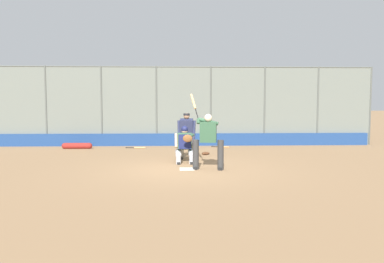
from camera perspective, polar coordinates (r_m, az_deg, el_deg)
ground_plane at (r=11.20m, az=-0.77°, el=-5.76°), size 160.00×160.00×0.00m
home_plate_marker at (r=11.20m, az=-0.77°, el=-5.73°), size 0.43×0.43×0.01m
backstop_fence at (r=17.27m, az=-1.27°, el=4.19°), size 17.62×0.08×3.65m
padding_wall at (r=17.25m, az=-1.26°, el=-1.24°), size 17.19×0.18×0.56m
bleachers_beyond at (r=19.57m, az=-7.47°, el=-0.30°), size 12.28×1.95×1.16m
batter_at_plate at (r=11.04m, az=2.43°, el=-1.21°), size 0.98×0.77×2.24m
catcher_behind_plate at (r=12.19m, az=-1.11°, el=-1.90°), size 0.65×0.76×1.23m
umpire_home at (r=13.01m, az=-0.83°, el=-0.49°), size 0.66×0.43×1.62m
spare_bat_near_backstop at (r=16.53m, az=4.68°, el=-2.36°), size 0.77×0.43×0.07m
spare_bat_by_padding at (r=16.38m, az=-8.19°, el=-2.45°), size 0.86×0.12×0.07m
fielding_glove_on_dirt at (r=14.27m, az=2.06°, el=-3.34°), size 0.30×0.23×0.11m
equipment_bag_dugout_side at (r=16.84m, az=-17.12°, el=-2.10°), size 1.30×0.25×0.25m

